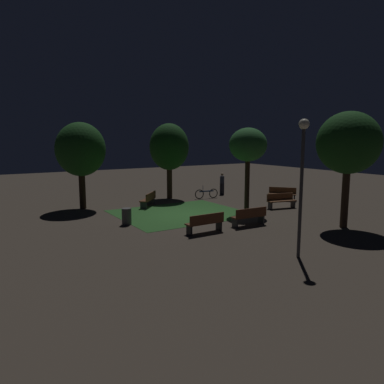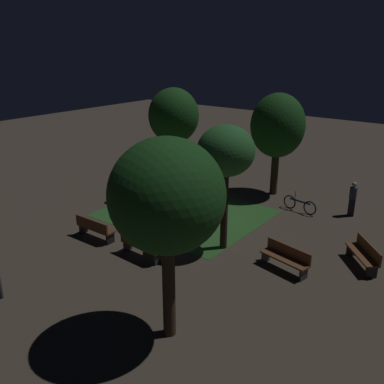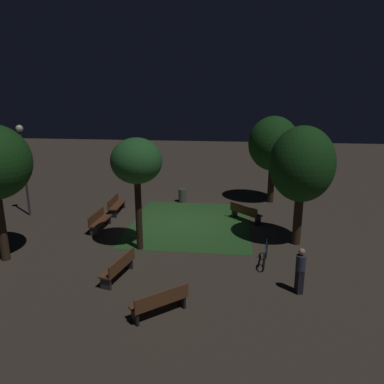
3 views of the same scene
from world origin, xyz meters
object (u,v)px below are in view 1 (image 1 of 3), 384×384
Objects in this scene: tree_right_canopy at (248,146)px; trash_bin at (127,216)px; bench_near_trees at (250,216)px; tree_back_left at (81,150)px; bench_front_right at (281,200)px; tree_lawn_side at (348,144)px; tree_left_canopy at (169,147)px; pedestrian at (222,183)px; bench_corner at (205,222)px; lamp_post_path_center at (302,165)px; bench_lawn_edge at (149,199)px; bicycle at (206,194)px; bench_by_lamp at (282,193)px.

trash_bin is (-6.85, 0.86, -3.35)m from tree_right_canopy.
tree_back_left reaches higher than bench_near_trees.
bench_near_trees is 5.15m from bench_front_right.
bench_front_right is at bearing 78.84° from tree_lawn_side.
tree_left_canopy is 8.63m from trash_bin.
pedestrian is at bearing 83.80° from tree_lawn_side.
tree_left_canopy reaches higher than bench_near_trees.
bench_corner is 5.35m from lamp_post_path_center.
bicycle is (4.73, 0.68, -0.14)m from bench_lawn_edge.
bench_by_lamp is 8.30m from tree_left_canopy.
tree_left_canopy is at bearing 101.09° from tree_right_canopy.
bench_lawn_edge is at bearing 144.88° from bench_front_right.
bicycle reaches higher than bench_corner.
trash_bin is (-4.90, 3.36, -0.08)m from bench_near_trees.
tree_right_canopy is at bearing -98.65° from bicycle.
bench_corner is 0.99× the size of bench_near_trees.
tree_lawn_side reaches higher than bench_by_lamp.
tree_lawn_side is (6.12, -2.58, 3.44)m from bench_corner.
bench_lawn_edge is at bearing 91.95° from lamp_post_path_center.
tree_left_canopy is (3.18, 9.19, 3.05)m from bench_corner.
bench_lawn_edge is 4.67m from trash_bin.
bench_lawn_edge is at bearing -140.37° from tree_left_canopy.
tree_right_canopy reaches higher than bench_front_right.
bicycle is (2.10, -1.49, -3.19)m from tree_left_canopy.
tree_back_left is at bearing 140.94° from tree_right_canopy.
bench_lawn_edge and bench_front_right have the same top height.
bench_by_lamp is 5.15m from bicycle.
lamp_post_path_center is at bearing -109.69° from bench_near_trees.
bicycle is (8.31, -0.90, -3.15)m from tree_back_left.
trash_bin is 0.47× the size of bicycle.
bench_front_right is at bearing -1.96° from tree_right_canopy.
lamp_post_path_center is 3.00× the size of pedestrian.
lamp_post_path_center is at bearing -116.97° from tree_right_canopy.
bench_near_trees is 0.38× the size of tree_right_canopy.
tree_back_left is (-7.52, 6.10, -0.26)m from tree_right_canopy.
bicycle reaches higher than trash_bin.
tree_lawn_side is (-0.98, -4.99, 3.44)m from bench_front_right.
tree_back_left reaches higher than lamp_post_path_center.
lamp_post_path_center is (-6.16, -6.88, 2.77)m from bench_front_right.
bench_front_right is 0.37× the size of tree_back_left.
bench_near_trees is at bearing 70.31° from lamp_post_path_center.
pedestrian reaches higher than bench_front_right.
tree_back_left is at bearing 97.27° from trash_bin.
tree_right_canopy is 6.27m from bicycle.
tree_left_canopy is (2.63, 2.18, 3.05)m from bench_lawn_edge.
tree_lawn_side reaches higher than tree_left_canopy.
tree_right_canopy is (-2.61, 0.09, 3.27)m from bench_front_right.
tree_right_canopy is (4.49, 2.49, 3.27)m from bench_corner.
bench_lawn_edge is 9.02m from bench_by_lamp.
tree_right_canopy is at bearing -48.93° from bench_lawn_edge.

